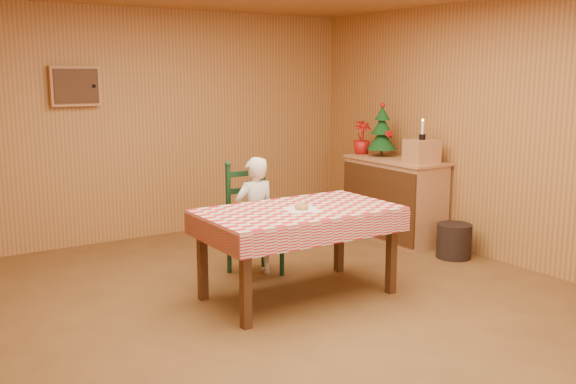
# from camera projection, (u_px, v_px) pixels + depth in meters

# --- Properties ---
(ground) EXTENTS (6.00, 6.00, 0.00)m
(ground) POSITION_uv_depth(u_px,v_px,m) (302.00, 312.00, 5.14)
(ground) COLOR brown
(ground) RESTS_ON ground
(cabin_walls) EXTENTS (5.10, 6.05, 2.65)m
(cabin_walls) POSITION_uv_depth(u_px,v_px,m) (266.00, 81.00, 5.24)
(cabin_walls) COLOR #B37B40
(cabin_walls) RESTS_ON ground
(dining_table) EXTENTS (1.66, 0.96, 0.77)m
(dining_table) POSITION_uv_depth(u_px,v_px,m) (298.00, 218.00, 5.38)
(dining_table) COLOR #462712
(dining_table) RESTS_ON ground
(ladder_chair) EXTENTS (0.44, 0.40, 1.08)m
(ladder_chair) POSITION_uv_depth(u_px,v_px,m) (252.00, 221.00, 6.07)
(ladder_chair) COLOR black
(ladder_chair) RESTS_ON ground
(seated_child) EXTENTS (0.41, 0.27, 1.12)m
(seated_child) POSITION_uv_depth(u_px,v_px,m) (255.00, 216.00, 6.01)
(seated_child) COLOR silver
(seated_child) RESTS_ON ground
(napkin) EXTENTS (0.32, 0.32, 0.00)m
(napkin) POSITION_uv_depth(u_px,v_px,m) (302.00, 209.00, 5.33)
(napkin) COLOR white
(napkin) RESTS_ON dining_table
(donut) EXTENTS (0.12, 0.12, 0.04)m
(donut) POSITION_uv_depth(u_px,v_px,m) (302.00, 207.00, 5.32)
(donut) COLOR #BB8443
(donut) RESTS_ON napkin
(shelf_unit) EXTENTS (0.54, 1.24, 0.93)m
(shelf_unit) POSITION_uv_depth(u_px,v_px,m) (394.00, 199.00, 7.34)
(shelf_unit) COLOR tan
(shelf_unit) RESTS_ON ground
(crate) EXTENTS (0.34, 0.34, 0.25)m
(crate) POSITION_uv_depth(u_px,v_px,m) (422.00, 151.00, 6.91)
(crate) COLOR tan
(crate) RESTS_ON shelf_unit
(christmas_tree) EXTENTS (0.34, 0.34, 0.62)m
(christmas_tree) POSITION_uv_depth(u_px,v_px,m) (382.00, 132.00, 7.42)
(christmas_tree) COLOR #462712
(christmas_tree) RESTS_ON shelf_unit
(flower_arrangement) EXTENTS (0.26, 0.26, 0.39)m
(flower_arrangement) POSITION_uv_depth(u_px,v_px,m) (362.00, 138.00, 7.65)
(flower_arrangement) COLOR #A8120F
(flower_arrangement) RESTS_ON shelf_unit
(candle_set) EXTENTS (0.07, 0.07, 0.22)m
(candle_set) POSITION_uv_depth(u_px,v_px,m) (422.00, 134.00, 6.88)
(candle_set) COLOR black
(candle_set) RESTS_ON crate
(storage_bin) EXTENTS (0.36, 0.36, 0.36)m
(storage_bin) POSITION_uv_depth(u_px,v_px,m) (454.00, 241.00, 6.62)
(storage_bin) COLOR black
(storage_bin) RESTS_ON ground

